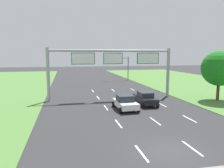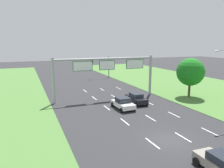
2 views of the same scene
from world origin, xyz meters
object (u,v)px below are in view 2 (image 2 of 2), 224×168
car_lead_silver (123,103)px  sign_gantry (107,69)px  car_mid_lane (223,164)px  car_near_red (136,98)px  roadside_tree_mid (190,72)px  traffic_light_mast (102,63)px

car_lead_silver → sign_gantry: 7.49m
car_mid_lane → car_lead_silver: bearing=91.2°
car_near_red → car_lead_silver: size_ratio=1.09×
car_mid_lane → roadside_tree_mid: size_ratio=0.63×
car_lead_silver → roadside_tree_mid: roadside_tree_mid is taller
car_near_red → sign_gantry: (-3.11, 4.40, 4.16)m
car_near_red → sign_gantry: 6.81m
sign_gantry → traffic_light_mast: size_ratio=3.08×
car_lead_silver → traffic_light_mast: (6.29, 26.86, 3.07)m
car_lead_silver → car_mid_lane: (-0.05, -16.78, -0.03)m
car_mid_lane → traffic_light_mast: size_ratio=0.74×
car_mid_lane → roadside_tree_mid: roadside_tree_mid is taller
car_near_red → car_lead_silver: 3.56m
car_lead_silver → sign_gantry: bearing=88.3°
sign_gantry → traffic_light_mast: 21.61m
car_lead_silver → car_near_red: bearing=28.7°
sign_gantry → roadside_tree_mid: (13.36, -4.28, -0.65)m
traffic_light_mast → roadside_tree_mid: bearing=-74.3°
car_lead_silver → roadside_tree_mid: 13.90m
car_near_red → traffic_light_mast: 25.43m
car_near_red → roadside_tree_mid: bearing=1.7°
car_lead_silver → sign_gantry: (-0.05, 6.23, 4.16)m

